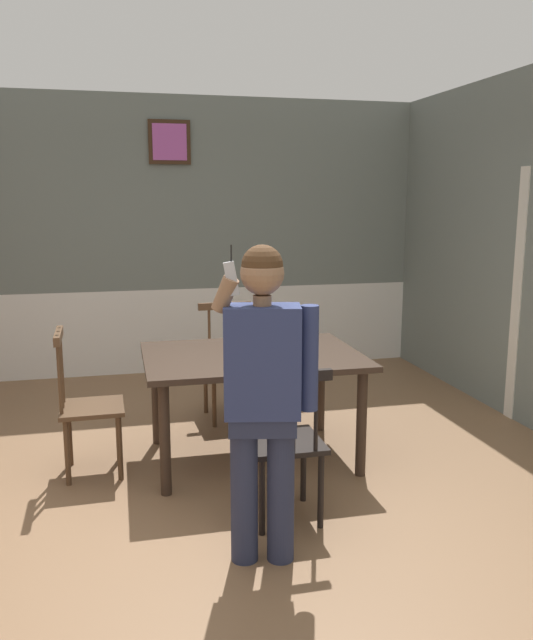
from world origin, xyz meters
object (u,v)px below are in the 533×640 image
chair_near_window (286,443)px  person_figure (264,388)px  dining_table (252,366)px  chair_at_table_head (86,405)px  chair_by_doorway (230,364)px

chair_near_window → person_figure: bearing=-119.8°
person_figure → dining_table: bearing=-87.6°
dining_table → person_figure: bearing=-99.6°
dining_table → chair_at_table_head: chair_at_table_head is taller
person_figure → chair_by_doorway: bearing=-83.7°
dining_table → chair_at_table_head: size_ratio=1.52×
dining_table → chair_by_doorway: size_ratio=1.56×
chair_at_table_head → chair_by_doorway: bearing=128.2°
dining_table → person_figure: size_ratio=0.93×
dining_table → chair_near_window: (-0.01, -0.94, -0.21)m
chair_near_window → person_figure: size_ratio=0.57×
dining_table → chair_by_doorway: bearing=89.8°
person_figure → chair_at_table_head: bearing=-43.3°
dining_table → chair_by_doorway: (0.00, 0.94, -0.23)m
chair_by_doorway → chair_at_table_head: 1.48m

